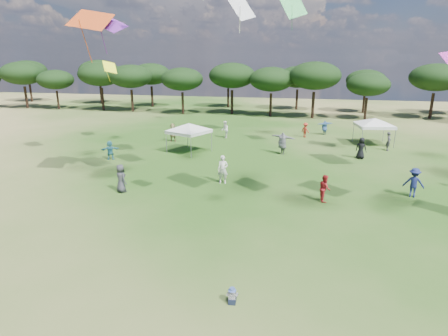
# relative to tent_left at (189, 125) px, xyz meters

# --- Properties ---
(tree_line) EXTENTS (108.78, 17.63, 7.77)m
(tree_line) POSITION_rel_tent_left_xyz_m (9.84, 25.62, 2.98)
(tree_line) COLOR black
(tree_line) RESTS_ON ground
(tent_left) EXTENTS (5.52, 5.52, 2.87)m
(tent_left) POSITION_rel_tent_left_xyz_m (0.00, 0.00, 0.00)
(tent_left) COLOR gray
(tent_left) RESTS_ON ground
(tent_right) EXTENTS (6.23, 6.23, 2.85)m
(tent_right) POSITION_rel_tent_left_xyz_m (16.22, 6.70, -0.03)
(tent_right) COLOR gray
(tent_right) RESTS_ON ground
(toddler) EXTENTS (0.40, 0.45, 0.59)m
(toddler) POSITION_rel_tent_left_xyz_m (7.77, -19.92, -2.18)
(toddler) COLOR black
(toddler) RESTS_ON ground
(festival_crowd) EXTENTS (30.88, 22.49, 1.92)m
(festival_crowd) POSITION_rel_tent_left_xyz_m (8.05, 0.30, -1.58)
(festival_crowd) COLOR #AB1C21
(festival_crowd) RESTS_ON ground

